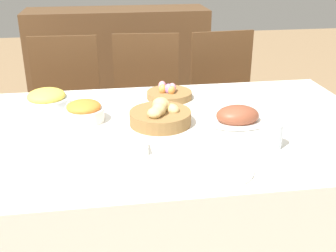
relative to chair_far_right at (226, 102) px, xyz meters
name	(u,v)px	position (x,y,z in m)	size (l,w,h in m)	color
dining_table	(167,202)	(-0.53, -0.90, -0.13)	(1.84, 1.12, 0.76)	silver
chair_far_right	(226,102)	(0.00, 0.00, 0.00)	(0.45, 0.45, 0.96)	brown
chair_far_center	(147,107)	(-0.52, 0.00, 0.00)	(0.45, 0.45, 0.96)	brown
chair_far_left	(67,111)	(-1.03, 0.00, 0.00)	(0.43, 0.43, 0.96)	brown
sideboard	(119,69)	(-0.66, 0.99, -0.02)	(1.47, 0.44, 1.00)	brown
bread_basket	(161,115)	(-0.55, -0.86, 0.28)	(0.26, 0.26, 0.11)	olive
egg_basket	(169,94)	(-0.47, -0.54, 0.27)	(0.23, 0.23, 0.08)	olive
ham_platter	(238,117)	(-0.22, -0.91, 0.27)	(0.29, 0.20, 0.09)	white
carrot_bowl	(84,112)	(-0.88, -0.78, 0.29)	(0.17, 0.17, 0.09)	white
pineapple_bowl	(47,100)	(-1.06, -0.60, 0.29)	(0.21, 0.21, 0.10)	silver
dinner_plate	(215,169)	(-0.43, -1.30, 0.25)	(0.26, 0.26, 0.01)	white
fork	(170,173)	(-0.58, -1.30, 0.25)	(0.01, 0.17, 0.00)	silver
knife	(259,166)	(-0.27, -1.30, 0.25)	(0.01, 0.17, 0.00)	silver
spoon	(267,166)	(-0.24, -1.30, 0.25)	(0.01, 0.17, 0.00)	silver
drinking_cup	(271,135)	(-0.17, -1.15, 0.29)	(0.08, 0.08, 0.10)	silver
butter_dish	(130,148)	(-0.70, -1.12, 0.26)	(0.13, 0.08, 0.03)	white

